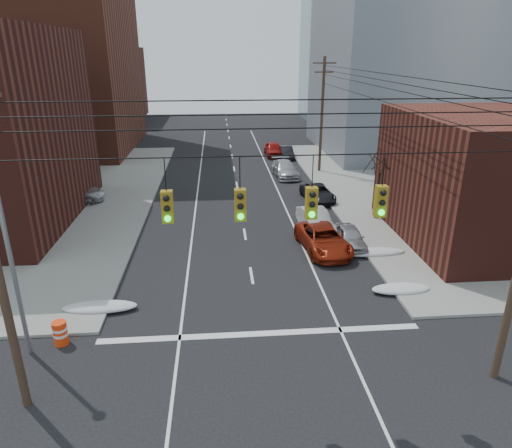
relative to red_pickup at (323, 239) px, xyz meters
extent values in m
cube|color=brown|center=(-28.61, 33.02, 14.27)|extent=(24.00, 20.00, 30.00)
cube|color=#4B1C16|center=(-30.61, 59.02, 5.27)|extent=(22.00, 18.00, 12.00)
cube|color=gray|center=(17.39, 29.02, 11.77)|extent=(22.00, 20.00, 25.00)
cube|color=gray|center=(19.39, 55.02, 10.27)|extent=(20.00, 18.00, 22.00)
cylinder|color=#473323|center=(3.89, 19.02, 4.77)|extent=(0.28, 0.28, 11.00)
cube|color=#473323|center=(3.89, 19.02, 9.67)|extent=(2.20, 0.12, 0.12)
cube|color=#473323|center=(3.89, 19.02, 8.87)|extent=(1.80, 0.12, 0.12)
cylinder|color=black|center=(-4.61, -11.98, 7.87)|extent=(17.00, 0.04, 0.04)
cylinder|color=black|center=(-7.81, -11.98, 7.37)|extent=(0.03, 0.03, 1.00)
cube|color=olive|center=(-7.81, -11.98, 6.37)|extent=(0.35, 0.30, 1.00)
sphere|color=black|center=(-7.81, -12.15, 6.69)|extent=(0.20, 0.20, 0.20)
sphere|color=black|center=(-7.81, -12.15, 6.37)|extent=(0.20, 0.20, 0.20)
sphere|color=#0CE526|center=(-7.81, -12.15, 6.05)|extent=(0.20, 0.20, 0.20)
cylinder|color=black|center=(-5.61, -11.98, 7.37)|extent=(0.03, 0.03, 1.00)
cube|color=olive|center=(-5.61, -11.98, 6.37)|extent=(0.35, 0.30, 1.00)
sphere|color=black|center=(-5.61, -12.15, 6.69)|extent=(0.20, 0.20, 0.20)
sphere|color=black|center=(-5.61, -12.15, 6.37)|extent=(0.20, 0.20, 0.20)
sphere|color=#0CE526|center=(-5.61, -12.15, 6.05)|extent=(0.20, 0.20, 0.20)
cylinder|color=black|center=(-3.41, -11.98, 7.37)|extent=(0.03, 0.03, 1.00)
cube|color=olive|center=(-3.41, -11.98, 6.37)|extent=(0.35, 0.30, 1.00)
sphere|color=black|center=(-3.41, -12.15, 6.69)|extent=(0.20, 0.20, 0.20)
sphere|color=black|center=(-3.41, -12.15, 6.37)|extent=(0.20, 0.20, 0.20)
sphere|color=#0CE526|center=(-3.41, -12.15, 6.05)|extent=(0.20, 0.20, 0.20)
cylinder|color=black|center=(-1.21, -11.98, 7.37)|extent=(0.03, 0.03, 1.00)
cube|color=olive|center=(-1.21, -11.98, 6.37)|extent=(0.35, 0.30, 1.00)
sphere|color=black|center=(-1.21, -12.15, 6.69)|extent=(0.20, 0.20, 0.20)
sphere|color=black|center=(-1.21, -12.15, 6.37)|extent=(0.20, 0.20, 0.20)
sphere|color=#0CE526|center=(-1.21, -12.15, 6.05)|extent=(0.20, 0.20, 0.20)
cylinder|color=gray|center=(-14.11, -8.98, 3.77)|extent=(0.18, 0.18, 9.00)
cylinder|color=black|center=(4.99, 5.02, 1.02)|extent=(0.20, 0.20, 3.50)
cylinder|color=black|center=(5.37, 5.14, 3.34)|extent=(0.27, 0.82, 1.19)
cylinder|color=black|center=(5.21, 5.59, 3.42)|extent=(1.17, 0.54, 1.38)
cylinder|color=black|center=(4.56, 5.76, 3.46)|extent=(1.44, 1.00, 1.48)
cylinder|color=black|center=(4.59, 5.08, 3.34)|extent=(0.17, 0.84, 1.19)
cylinder|color=black|center=(4.54, 4.61, 3.42)|extent=(0.82, 0.99, 1.40)
cylinder|color=black|center=(5.05, 4.17, 3.46)|extent=(1.74, 0.21, 1.43)
cylinder|color=black|center=(5.32, 4.80, 3.34)|extent=(0.48, 0.73, 1.20)
ellipsoid|color=silver|center=(-12.01, -5.98, -0.52)|extent=(3.50, 1.08, 0.42)
ellipsoid|color=silver|center=(2.79, -5.48, -0.52)|extent=(3.00, 1.08, 0.42)
ellipsoid|color=silver|center=(2.79, -0.98, -0.52)|extent=(4.00, 1.08, 0.42)
imported|color=maroon|center=(0.00, 0.00, 0.00)|extent=(3.02, 5.53, 1.47)
imported|color=#A7A6AB|center=(1.79, 0.41, -0.09)|extent=(1.59, 3.81, 1.29)
imported|color=silver|center=(0.19, 3.16, 0.01)|extent=(2.00, 4.66, 1.49)
imported|color=black|center=(1.79, 9.90, -0.10)|extent=(2.46, 4.69, 1.26)
imported|color=#ACACB1|center=(0.19, 17.62, 0.01)|extent=(2.38, 5.22, 1.48)
imported|color=maroon|center=(0.19, 26.95, 0.05)|extent=(1.94, 4.66, 1.57)
imported|color=black|center=(1.53, 25.73, -0.08)|extent=(1.41, 3.97, 1.30)
imported|color=silver|center=(-20.47, 4.88, 0.15)|extent=(4.74, 2.76, 1.48)
imported|color=#B3B4B8|center=(-17.86, 10.53, 0.10)|extent=(5.18, 2.91, 1.37)
imported|color=silver|center=(-20.75, 10.80, 0.04)|extent=(3.97, 2.85, 1.25)
cylinder|color=#FF390D|center=(-13.01, -8.48, -0.21)|extent=(0.74, 0.74, 1.05)
cylinder|color=white|center=(-13.01, -8.48, 0.00)|extent=(0.75, 0.75, 0.13)
cylinder|color=white|center=(-13.01, -8.48, -0.26)|extent=(0.75, 0.75, 0.13)
camera|label=1|loc=(-6.25, -25.18, 10.79)|focal=32.00mm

